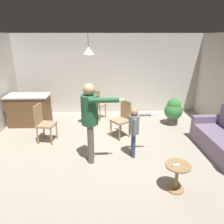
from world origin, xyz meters
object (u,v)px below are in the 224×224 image
Objects in this scene: person_child at (134,127)px; dining_chair_centre_back at (122,118)px; kitchen_counter at (29,110)px; dining_chair_by_counter at (97,103)px; side_table_by_couch at (177,174)px; spare_remote_on_table at (176,165)px; potted_plant_corner at (173,110)px; dining_chair_near_wall at (43,122)px; person_adult at (90,115)px.

person_child is 1.07m from dining_chair_centre_back.
dining_chair_by_counter reaches higher than kitchen_counter.
spare_remote_on_table reaches higher than side_table_by_couch.
dining_chair_near_wall is at bearing -164.84° from potted_plant_corner.
person_adult is at bearing -140.88° from potted_plant_corner.
dining_chair_centre_back is at bearing -169.99° from person_child.
person_child is at bearing 79.78° from dining_chair_near_wall.
spare_remote_on_table is (0.55, -1.21, -0.18)m from person_child.
person_child reaches higher than dining_chair_by_counter.
spare_remote_on_table is (2.77, -2.02, -0.01)m from dining_chair_near_wall.
side_table_by_couch is 0.52× the size of dining_chair_centre_back.
dining_chair_centre_back is 2.36m from spare_remote_on_table.
dining_chair_by_counter is 1.00× the size of dining_chair_near_wall.
person_adult is at bearing 62.88° from dining_chair_near_wall.
dining_chair_by_counter is at bearing -158.36° from person_child.
potted_plant_corner is (1.63, 0.77, -0.08)m from dining_chair_centre_back.
person_child is 1.34m from spare_remote_on_table.
person_adult is at bearing -46.38° from kitchen_counter.
dining_chair_centre_back is 1.19× the size of potted_plant_corner.
person_child is 2.37m from dining_chair_near_wall.
side_table_by_couch is 0.45× the size of person_child.
kitchen_counter is 4.72m from spare_remote_on_table.
potted_plant_corner is at bearing 128.09° from person_adult.
dining_chair_by_counter is 2.01m from dining_chair_near_wall.
spare_remote_on_table is at bearing 161.14° from dining_chair_centre_back.
kitchen_counter is at bearing -137.88° from dining_chair_by_counter.
potted_plant_corner is at bearing 73.86° from side_table_by_couch.
person_adult reaches higher than spare_remote_on_table.
side_table_by_couch is 3.82m from dining_chair_by_counter.
dining_chair_centre_back reaches higher than spare_remote_on_table.
dining_chair_by_counter is at bearing 113.21° from side_table_by_couch.
person_adult reaches higher than person_child.
kitchen_counter is 0.73× the size of person_adult.
potted_plant_corner is at bearing 141.61° from person_child.
potted_plant_corner is (2.41, 1.96, -0.61)m from person_adult.
dining_chair_by_counter is at bearing 167.35° from potted_plant_corner.
dining_chair_by_counter is 3.84m from spare_remote_on_table.
kitchen_counter is at bearing 137.87° from spare_remote_on_table.
kitchen_counter is 4.73m from side_table_by_couch.
kitchen_counter is at bearing 178.10° from potted_plant_corner.
person_adult is 1.51× the size of person_child.
side_table_by_couch is at bearing -41.33° from kitchen_counter.
person_adult is 2.54m from dining_chair_by_counter.
dining_chair_by_counter is 1.19× the size of potted_plant_corner.
person_adult is 13.35× the size of spare_remote_on_table.
spare_remote_on_table is at bearing -136.89° from side_table_by_couch.
potted_plant_corner is at bearing 18.84° from dining_chair_by_counter.
dining_chair_by_counter reaches higher than side_table_by_couch.
kitchen_counter is 1.26× the size of dining_chair_by_counter.
dining_chair_near_wall is 1.00× the size of dining_chair_centre_back.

